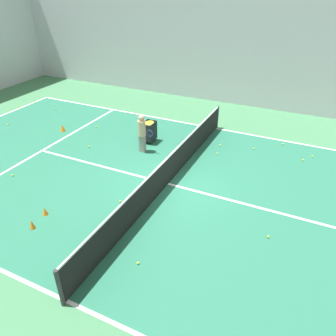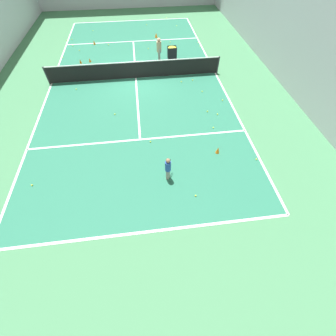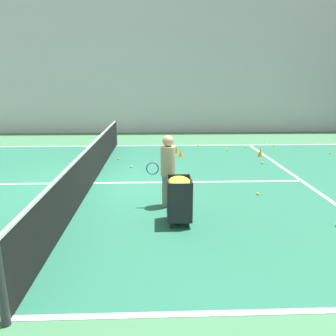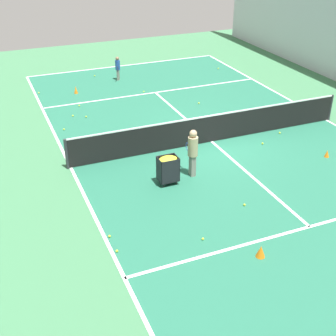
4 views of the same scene
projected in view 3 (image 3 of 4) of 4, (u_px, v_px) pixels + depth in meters
ground_plane at (93, 183)px, 9.14m from camera, size 33.11×33.11×0.00m
court_playing_area at (93, 183)px, 9.14m from camera, size 10.78×21.51×0.00m
line_sideline_left at (116, 146)px, 14.34m from camera, size 0.10×21.51×0.00m
line_sideline_right at (11, 318)px, 3.94m from camera, size 0.10×21.51×0.00m
line_service_far at (302, 181)px, 9.35m from camera, size 10.78×0.10×0.00m
line_centre_service at (93, 183)px, 9.14m from camera, size 0.10×11.83×0.00m
hall_enclosure_left at (122, 55)px, 17.04m from camera, size 0.15×29.41×8.10m
tennis_net at (92, 164)px, 8.99m from camera, size 11.08×0.10×1.10m
coach_at_net at (168, 166)px, 7.25m from camera, size 0.34×0.66×1.63m
ball_cart at (179, 192)px, 6.42m from camera, size 0.63×0.47×0.95m
training_cone_0 at (177, 149)px, 12.91m from camera, size 0.16×0.16×0.29m
training_cone_2 at (181, 153)px, 12.29m from camera, size 0.17×0.17×0.26m
training_cone_3 at (260, 152)px, 12.31m from camera, size 0.18×0.18×0.32m
tennis_ball_3 at (267, 144)px, 14.66m from camera, size 0.07×0.07×0.07m
tennis_ball_5 at (274, 145)px, 14.29m from camera, size 0.07×0.07×0.07m
tennis_ball_11 at (8, 247)px, 5.56m from camera, size 0.07×0.07×0.07m
tennis_ball_14 at (246, 147)px, 13.98m from camera, size 0.07×0.07×0.07m
tennis_ball_17 at (262, 163)px, 11.26m from camera, size 0.07×0.07×0.07m
tennis_ball_19 at (227, 150)px, 13.36m from camera, size 0.07×0.07×0.07m
tennis_ball_20 at (131, 167)px, 10.76m from camera, size 0.07×0.07×0.07m
tennis_ball_22 at (118, 159)px, 11.85m from camera, size 0.07×0.07×0.07m
tennis_ball_23 at (87, 154)px, 12.69m from camera, size 0.07×0.07×0.07m
tennis_ball_24 at (198, 145)px, 14.36m from camera, size 0.07×0.07×0.07m
tennis_ball_25 at (258, 194)px, 8.19m from camera, size 0.07×0.07×0.07m
tennis_ball_27 at (331, 153)px, 12.80m from camera, size 0.07×0.07×0.07m
tennis_ball_29 at (19, 227)px, 6.30m from camera, size 0.07×0.07×0.07m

